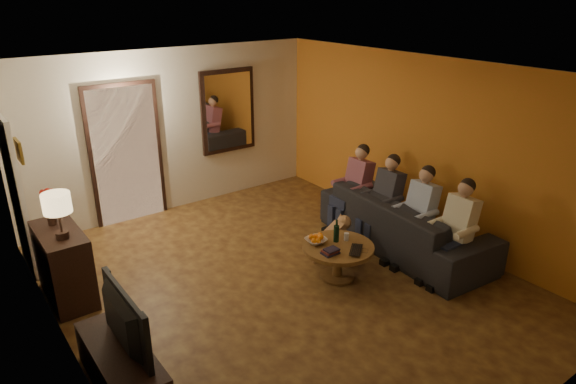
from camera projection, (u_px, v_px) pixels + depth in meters
floor at (283, 282)px, 6.44m from camera, size 5.00×6.00×0.01m
ceiling at (282, 72)px, 5.48m from camera, size 5.00×6.00×0.01m
back_wall at (173, 131)px, 8.20m from camera, size 5.00×0.02×2.60m
front_wall at (524, 305)px, 3.72m from camera, size 5.00×0.02×2.60m
left_wall at (56, 245)px, 4.58m from camera, size 0.02×6.00×2.60m
right_wall at (424, 148)px, 7.34m from camera, size 0.02×6.00×2.60m
orange_accent at (424, 148)px, 7.33m from camera, size 0.01×6.00×2.60m
kitchen_doorway at (126, 155)px, 7.84m from camera, size 1.00×0.06×2.10m
door_trim at (127, 156)px, 7.83m from camera, size 1.12×0.04×2.22m
fridge_glimpse at (143, 162)px, 8.04m from camera, size 0.45×0.03×1.70m
mirror_frame at (228, 111)px, 8.65m from camera, size 1.00×0.05×1.40m
mirror_glass at (229, 111)px, 8.63m from camera, size 0.86×0.02×1.26m
white_door at (17, 195)px, 6.43m from camera, size 0.06×0.85×2.04m
framed_art at (19, 151)px, 5.37m from camera, size 0.03×0.28×0.24m
art_canvas at (20, 151)px, 5.38m from camera, size 0.01×0.22×0.18m
dresser at (64, 265)px, 5.97m from camera, size 0.45×0.98×0.88m
table_lamp at (59, 216)px, 5.54m from camera, size 0.30×0.30×0.54m
flower_vase at (50, 207)px, 5.89m from camera, size 0.14×0.14×0.44m
tv_stand at (122, 369)px, 4.67m from camera, size 0.45×1.29×0.43m
tv at (115, 323)px, 4.48m from camera, size 1.01×0.13×0.58m
sofa at (404, 222)px, 7.17m from camera, size 2.70×1.24×0.77m
person_a at (455, 234)px, 6.36m from camera, size 0.60×0.40×1.20m
person_b at (418, 217)px, 6.81m from camera, size 0.60×0.40×1.20m
person_c at (385, 203)px, 7.26m from camera, size 0.60×0.40×1.20m
person_d at (355, 191)px, 7.71m from camera, size 0.60×0.40×1.20m
dog at (332, 238)px, 6.97m from camera, size 0.58×0.28×0.56m
coffee_table at (338, 261)px, 6.47m from camera, size 1.10×1.10×0.45m
bowl at (316, 241)px, 6.44m from camera, size 0.26×0.26×0.06m
oranges at (316, 236)px, 6.42m from camera, size 0.20×0.20×0.08m
wine_bottle at (336, 230)px, 6.43m from camera, size 0.07×0.07×0.31m
wine_glass at (346, 237)px, 6.51m from camera, size 0.06×0.06×0.10m
book_stack at (330, 251)px, 6.18m from camera, size 0.20×0.15×0.07m
laptop at (360, 251)px, 6.23m from camera, size 0.39×0.37×0.03m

